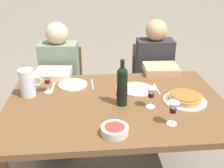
% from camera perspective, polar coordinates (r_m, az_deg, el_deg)
% --- Properties ---
extents(dining_table, '(1.50, 1.00, 0.76)m').
position_cam_1_polar(dining_table, '(1.86, 0.92, -6.41)').
color(dining_table, brown).
rests_on(dining_table, ground).
extents(wine_bottle, '(0.07, 0.07, 0.32)m').
position_cam_1_polar(wine_bottle, '(1.73, 2.19, -0.51)').
color(wine_bottle, black).
rests_on(wine_bottle, dining_table).
extents(water_pitcher, '(0.16, 0.11, 0.20)m').
position_cam_1_polar(water_pitcher, '(1.96, -17.72, -0.08)').
color(water_pitcher, silver).
rests_on(water_pitcher, dining_table).
extents(baked_tart, '(0.29, 0.29, 0.06)m').
position_cam_1_polar(baked_tart, '(1.88, 15.44, -2.87)').
color(baked_tart, white).
rests_on(baked_tart, dining_table).
extents(salad_bowl, '(0.16, 0.16, 0.05)m').
position_cam_1_polar(salad_bowl, '(1.49, 0.58, -9.75)').
color(salad_bowl, silver).
rests_on(salad_bowl, dining_table).
extents(wine_glass_left_diner, '(0.07, 0.07, 0.15)m').
position_cam_1_polar(wine_glass_left_diner, '(1.57, 13.04, -5.18)').
color(wine_glass_left_diner, silver).
rests_on(wine_glass_left_diner, dining_table).
extents(wine_glass_right_diner, '(0.07, 0.07, 0.14)m').
position_cam_1_polar(wine_glass_right_diner, '(1.73, 8.42, -2.04)').
color(wine_glass_right_diner, silver).
rests_on(wine_glass_right_diner, dining_table).
extents(wine_glass_centre, '(0.07, 0.07, 0.14)m').
position_cam_1_polar(wine_glass_centre, '(1.97, -13.77, 0.86)').
color(wine_glass_centre, silver).
rests_on(wine_glass_centre, dining_table).
extents(dinner_plate_left_setting, '(0.24, 0.24, 0.01)m').
position_cam_1_polar(dinner_plate_left_setting, '(1.99, 5.41, -1.11)').
color(dinner_plate_left_setting, silver).
rests_on(dinner_plate_left_setting, dining_table).
extents(dinner_plate_right_setting, '(0.22, 0.22, 0.01)m').
position_cam_1_polar(dinner_plate_right_setting, '(2.07, -8.41, -0.15)').
color(dinner_plate_right_setting, white).
rests_on(dinner_plate_right_setting, dining_table).
extents(fork_left_setting, '(0.02, 0.16, 0.00)m').
position_cam_1_polar(fork_left_setting, '(1.97, 1.11, -1.38)').
color(fork_left_setting, silver).
rests_on(fork_left_setting, dining_table).
extents(knife_left_setting, '(0.01, 0.18, 0.00)m').
position_cam_1_polar(knife_left_setting, '(2.02, 9.59, -1.03)').
color(knife_left_setting, silver).
rests_on(knife_left_setting, dining_table).
extents(knife_right_setting, '(0.02, 0.18, 0.00)m').
position_cam_1_polar(knife_right_setting, '(2.07, -4.26, -0.08)').
color(knife_right_setting, silver).
rests_on(knife_right_setting, dining_table).
extents(spoon_right_setting, '(0.02, 0.16, 0.00)m').
position_cam_1_polar(spoon_right_setting, '(2.09, -12.51, -0.39)').
color(spoon_right_setting, silver).
rests_on(spoon_right_setting, dining_table).
extents(chair_left, '(0.44, 0.44, 0.87)m').
position_cam_1_polar(chair_left, '(2.72, -10.36, -0.32)').
color(chair_left, brown).
rests_on(chair_left, ground).
extents(diner_left, '(0.37, 0.53, 1.16)m').
position_cam_1_polar(diner_left, '(2.46, -11.42, -0.14)').
color(diner_left, gray).
rests_on(diner_left, ground).
extents(chair_right, '(0.41, 0.41, 0.87)m').
position_cam_1_polar(chair_right, '(2.81, 8.20, 0.67)').
color(chair_right, brown).
rests_on(chair_right, ground).
extents(diner_right, '(0.35, 0.51, 1.16)m').
position_cam_1_polar(diner_right, '(2.55, 9.36, 0.96)').
color(diner_right, '#2D2D33').
rests_on(diner_right, ground).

